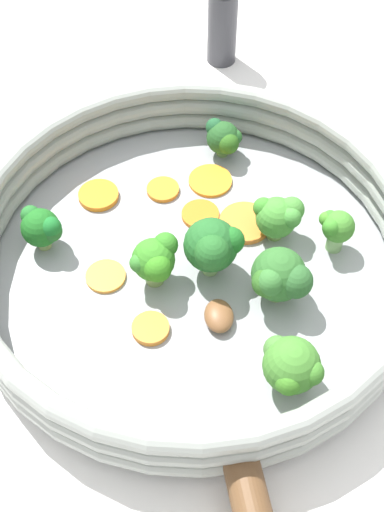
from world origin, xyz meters
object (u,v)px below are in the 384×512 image
at_px(carrot_slice_4, 210,181).
at_px(mushroom_piece_0, 215,243).
at_px(carrot_slice_0, 163,189).
at_px(carrot_slice_3, 151,328).
at_px(carrot_slice_2, 245,223).
at_px(broccoli_floret_7, 279,216).
at_px(carrot_slice_6, 98,195).
at_px(carrot_slice_1, 200,215).
at_px(broccoli_floret_2, 291,366).
at_px(broccoli_floret_4, 224,138).
at_px(broccoli_floret_6, 155,260).
at_px(mushroom_piece_1, 219,316).
at_px(broccoli_floret_3, 336,228).
at_px(broccoli_floret_0, 279,277).
at_px(broccoli_floret_1, 42,227).
at_px(salt_shaker, 223,18).
at_px(carrot_slice_5, 106,276).
at_px(skillet, 192,271).
at_px(broccoli_floret_5, 213,246).

bearing_deg(carrot_slice_4, mushroom_piece_0, -101.24).
height_order(carrot_slice_0, carrot_slice_3, carrot_slice_3).
relative_size(carrot_slice_2, broccoli_floret_7, 1.08).
relative_size(carrot_slice_6, broccoli_floret_7, 0.87).
xyz_separation_m(carrot_slice_1, broccoli_floret_2, (0.02, -0.18, 0.03)).
relative_size(carrot_slice_1, broccoli_floret_2, 0.69).
height_order(carrot_slice_6, broccoli_floret_4, broccoli_floret_4).
bearing_deg(broccoli_floret_7, broccoli_floret_6, -167.51).
xyz_separation_m(carrot_slice_0, broccoli_floret_2, (0.05, -0.22, 0.03)).
distance_m(carrot_slice_0, broccoli_floret_6, 0.11).
bearing_deg(carrot_slice_6, mushroom_piece_1, -64.72).
relative_size(carrot_slice_0, mushroom_piece_1, 0.96).
relative_size(broccoli_floret_3, mushroom_piece_1, 1.33).
relative_size(carrot_slice_0, broccoli_floret_0, 0.59).
relative_size(broccoli_floret_1, salt_shaker, 0.39).
bearing_deg(carrot_slice_0, carrot_slice_5, -128.21).
height_order(skillet, carrot_slice_5, carrot_slice_5).
distance_m(carrot_slice_2, broccoli_floret_2, 0.16).
bearing_deg(carrot_slice_0, broccoli_floret_2, -76.90).
xyz_separation_m(carrot_slice_5, carrot_slice_6, (0.01, 0.09, 0.00)).
distance_m(carrot_slice_1, broccoli_floret_2, 0.18).
height_order(carrot_slice_6, broccoli_floret_2, broccoli_floret_2).
bearing_deg(broccoli_floret_4, broccoli_floret_0, -90.33).
height_order(broccoli_floret_0, broccoli_floret_7, broccoli_floret_0).
bearing_deg(broccoli_floret_4, carrot_slice_2, -92.56).
bearing_deg(broccoli_floret_4, carrot_slice_0, -153.27).
relative_size(carrot_slice_5, broccoli_floret_5, 0.58).
height_order(carrot_slice_4, broccoli_floret_0, broccoli_floret_0).
height_order(mushroom_piece_1, salt_shaker, salt_shaker).
bearing_deg(mushroom_piece_1, broccoli_floret_4, 74.04).
distance_m(carrot_slice_1, carrot_slice_6, 0.10).
relative_size(skillet, broccoli_floret_1, 8.63).
height_order(carrot_slice_3, mushroom_piece_1, mushroom_piece_1).
distance_m(carrot_slice_5, carrot_slice_6, 0.09).
xyz_separation_m(broccoli_floret_0, broccoli_floret_5, (-0.05, 0.04, 0.01)).
bearing_deg(carrot_slice_2, skillet, -148.77).
relative_size(mushroom_piece_0, mushroom_piece_1, 1.05).
xyz_separation_m(carrot_slice_4, broccoli_floret_7, (0.04, -0.08, 0.02)).
height_order(broccoli_floret_1, broccoli_floret_4, broccoli_floret_1).
height_order(carrot_slice_2, broccoli_floret_2, broccoli_floret_2).
relative_size(broccoli_floret_3, broccoli_floret_4, 1.09).
xyz_separation_m(carrot_slice_4, broccoli_floret_3, (0.08, -0.10, 0.03)).
xyz_separation_m(carrot_slice_0, mushroom_piece_0, (0.03, -0.08, 0.00)).
height_order(carrot_slice_3, mushroom_piece_0, mushroom_piece_0).
relative_size(skillet, carrot_slice_0, 11.78).
height_order(broccoli_floret_6, mushroom_piece_0, broccoli_floret_6).
relative_size(broccoli_floret_1, broccoli_floret_7, 0.97).
bearing_deg(broccoli_floret_3, carrot_slice_0, 142.38).
relative_size(carrot_slice_1, broccoli_floret_7, 0.80).
distance_m(broccoli_floret_0, mushroom_piece_0, 0.08).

